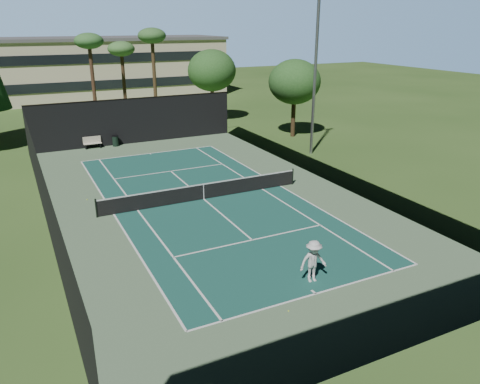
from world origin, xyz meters
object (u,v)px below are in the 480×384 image
Objects in this scene: park_bench at (92,142)px; tennis_ball_d at (87,200)px; tennis_ball_a at (288,311)px; tennis_ball_b at (126,201)px; trash_bin at (115,141)px; tennis_ball_c at (231,186)px; player at (313,261)px; tennis_net at (204,191)px.

tennis_ball_d is at bearing -101.28° from park_bench.
park_bench is at bearing 94.68° from tennis_ball_a.
trash_bin is at bearing 80.25° from tennis_ball_b.
tennis_ball_d is 13.35m from trash_bin.
tennis_ball_c is at bearing 73.25° from tennis_ball_a.
trash_bin is (1.94, -0.14, -0.07)m from park_bench.
player is at bearing -99.66° from tennis_ball_c.
tennis_ball_d is 12.98m from park_bench.
trash_bin is (-0.37, 28.05, 0.45)m from tennis_ball_a.
player is at bearing -80.71° from park_bench.
tennis_ball_a is (-1.62, -12.42, -0.53)m from tennis_net.
tennis_ball_d is (-4.84, 15.47, 0.01)m from tennis_ball_a.
park_bench is (-3.92, 15.77, -0.01)m from tennis_net.
tennis_net reaches higher than trash_bin.
tennis_net is at bearing -21.95° from tennis_ball_b.
park_bench is (-6.49, 14.28, 0.51)m from tennis_ball_c.
tennis_net is 3.02m from tennis_ball_c.
park_bench reaches higher than tennis_ball_a.
tennis_ball_d reaches higher than tennis_ball_a.
tennis_ball_d reaches higher than tennis_ball_c.
tennis_ball_a is (-2.07, -1.46, -0.90)m from player.
tennis_ball_b is 0.89× the size of tennis_ball_c.
player is 2.68m from tennis_ball_a.
tennis_ball_b is at bearing 158.05° from tennis_net.
trash_bin reaches higher than tennis_ball_c.
park_bench is 1.59× the size of trash_bin.
trash_bin reaches higher than tennis_ball_a.
tennis_ball_d is (-6.46, 3.05, -0.52)m from tennis_net.
tennis_net reaches higher than tennis_ball_d.
player is 25.93× the size of tennis_ball_d.
player is 1.24× the size of park_bench.
tennis_ball_b is 0.82× the size of tennis_ball_d.
player is 1.97× the size of trash_bin.
tennis_net is at bearing 82.59° from tennis_ball_a.
tennis_net is 179.97× the size of tennis_ball_d.
trash_bin is at bearing 97.24° from tennis_net.
tennis_ball_a is 0.99× the size of tennis_ball_b.
park_bench reaches higher than tennis_ball_c.
tennis_net is 222.67× the size of tennis_ball_a.
tennis_ball_a is 0.88× the size of tennis_ball_c.
trash_bin is at bearing 107.87° from tennis_ball_c.
tennis_ball_a is at bearing -138.08° from player.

